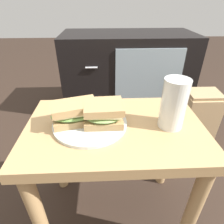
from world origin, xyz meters
TOP-DOWN VIEW (x-y plane):
  - ground_plane at (0.00, 0.00)m, footprint 8.00×8.00m
  - side_table at (0.00, 0.00)m, footprint 0.56×0.36m
  - tv_cabinet at (0.16, 0.95)m, footprint 0.96×0.46m
  - plate at (-0.08, 0.01)m, footprint 0.23×0.23m
  - sandwich_front at (-0.12, 0.01)m, footprint 0.16×0.12m
  - sandwich_back at (-0.03, 0.01)m, footprint 0.12×0.10m
  - beer_glass at (0.17, -0.01)m, footprint 0.07×0.07m
  - paper_bag at (0.52, 0.42)m, footprint 0.19×0.15m

SIDE VIEW (x-z plane):
  - ground_plane at x=0.00m, z-range 0.00..0.00m
  - paper_bag at x=0.52m, z-range 0.00..0.36m
  - tv_cabinet at x=0.16m, z-range 0.00..0.58m
  - side_table at x=0.00m, z-range 0.14..0.60m
  - plate at x=-0.08m, z-range 0.46..0.47m
  - sandwich_front at x=-0.12m, z-range 0.47..0.54m
  - sandwich_back at x=-0.03m, z-range 0.47..0.54m
  - beer_glass at x=0.17m, z-range 0.46..0.61m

